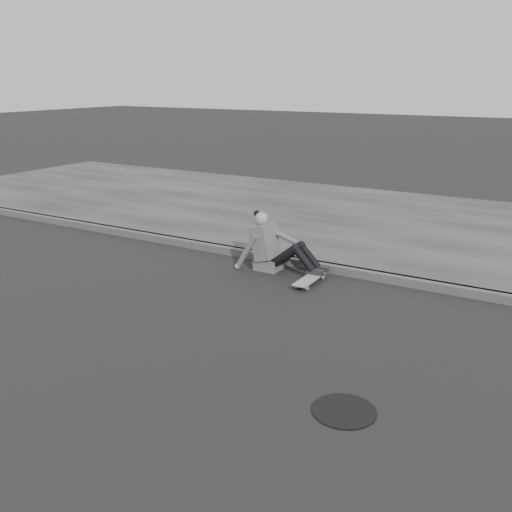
% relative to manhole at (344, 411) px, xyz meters
% --- Properties ---
extents(ground, '(80.00, 80.00, 0.00)m').
position_rel_manhole_xyz_m(ground, '(-0.68, 0.78, -0.01)').
color(ground, black).
rests_on(ground, ground).
extents(curb, '(24.00, 0.16, 0.12)m').
position_rel_manhole_xyz_m(curb, '(-0.68, 3.36, 0.05)').
color(curb, '#464646').
rests_on(curb, ground).
extents(sidewalk, '(24.00, 6.00, 0.12)m').
position_rel_manhole_xyz_m(sidewalk, '(-0.68, 6.38, 0.05)').
color(sidewalk, '#363636').
rests_on(sidewalk, ground).
extents(manhole, '(0.56, 0.56, 0.01)m').
position_rel_manhole_xyz_m(manhole, '(0.00, 0.00, 0.00)').
color(manhole, black).
rests_on(manhole, ground).
extents(skateboard, '(0.20, 0.78, 0.09)m').
position_rel_manhole_xyz_m(skateboard, '(-1.60, 2.76, 0.07)').
color(skateboard, gray).
rests_on(skateboard, ground).
extents(seated_woman, '(1.38, 0.46, 0.88)m').
position_rel_manhole_xyz_m(seated_woman, '(-2.34, 3.01, 0.35)').
color(seated_woman, '#545456').
rests_on(seated_woman, ground).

